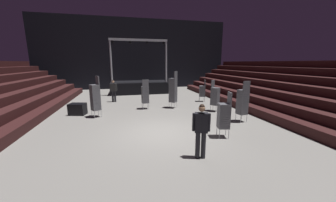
{
  "coord_description": "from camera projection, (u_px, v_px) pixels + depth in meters",
  "views": [
    {
      "loc": [
        -1.49,
        -7.68,
        3.03
      ],
      "look_at": [
        0.32,
        -0.05,
        1.4
      ],
      "focal_mm": 19.83,
      "sensor_mm": 36.0,
      "label": 1
    }
  ],
  "objects": [
    {
      "name": "ground_plane",
      "position": [
        161.0,
        133.0,
        8.28
      ],
      "size": [
        22.0,
        30.0,
        0.1
      ],
      "primitive_type": "cube",
      "color": "slate"
    },
    {
      "name": "arena_end_wall",
      "position": [
        136.0,
        54.0,
        21.75
      ],
      "size": [
        22.0,
        0.3,
        8.0
      ],
      "primitive_type": "cube",
      "color": "black",
      "rests_on": "ground_plane"
    },
    {
      "name": "bleacher_bank_right",
      "position": [
        298.0,
        88.0,
        10.79
      ],
      "size": [
        5.25,
        24.0,
        3.15
      ],
      "rotation": [
        0.0,
        0.0,
        -1.57
      ],
      "color": "black",
      "rests_on": "ground_plane"
    },
    {
      "name": "stage_riser",
      "position": [
        139.0,
        86.0,
        18.87
      ],
      "size": [
        5.62,
        2.77,
        5.16
      ],
      "color": "black",
      "rests_on": "ground_plane"
    },
    {
      "name": "man_with_tie",
      "position": [
        201.0,
        128.0,
        5.81
      ],
      "size": [
        0.57,
        0.34,
        1.79
      ],
      "rotation": [
        0.0,
        0.0,
        2.83
      ],
      "color": "black",
      "rests_on": "ground_plane"
    },
    {
      "name": "chair_stack_front_left",
      "position": [
        224.0,
        115.0,
        7.51
      ],
      "size": [
        0.53,
        0.53,
        1.88
      ],
      "rotation": [
        0.0,
        0.0,
        1.35
      ],
      "color": "#B2B5BA",
      "rests_on": "ground_plane"
    },
    {
      "name": "chair_stack_front_right",
      "position": [
        145.0,
        94.0,
        12.2
      ],
      "size": [
        0.47,
        0.47,
        1.96
      ],
      "rotation": [
        0.0,
        0.0,
        0.08
      ],
      "color": "#B2B5BA",
      "rests_on": "ground_plane"
    },
    {
      "name": "chair_stack_mid_left",
      "position": [
        202.0,
        91.0,
        14.58
      ],
      "size": [
        0.55,
        0.55,
        1.71
      ],
      "rotation": [
        0.0,
        0.0,
        1.27
      ],
      "color": "#B2B5BA",
      "rests_on": "ground_plane"
    },
    {
      "name": "chair_stack_mid_right",
      "position": [
        95.0,
        97.0,
        10.31
      ],
      "size": [
        0.6,
        0.6,
        2.31
      ],
      "rotation": [
        0.0,
        0.0,
        2.1
      ],
      "color": "#B2B5BA",
      "rests_on": "ground_plane"
    },
    {
      "name": "chair_stack_mid_centre",
      "position": [
        243.0,
        102.0,
        9.5
      ],
      "size": [
        0.49,
        0.49,
        2.14
      ],
      "rotation": [
        0.0,
        0.0,
        0.11
      ],
      "color": "#B2B5BA",
      "rests_on": "ground_plane"
    },
    {
      "name": "chair_stack_rear_left",
      "position": [
        215.0,
        96.0,
        11.62
      ],
      "size": [
        0.62,
        0.62,
        1.96
      ],
      "rotation": [
        0.0,
        0.0,
        3.8
      ],
      "color": "#B2B5BA",
      "rests_on": "ground_plane"
    },
    {
      "name": "chair_stack_rear_right",
      "position": [
        173.0,
        90.0,
        12.43
      ],
      "size": [
        0.62,
        0.62,
        2.48
      ],
      "rotation": [
        0.0,
        0.0,
        0.85
      ],
      "color": "#B2B5BA",
      "rests_on": "ground_plane"
    },
    {
      "name": "crew_worker_near_stage",
      "position": [
        114.0,
        90.0,
        14.38
      ],
      "size": [
        0.57,
        0.3,
        1.72
      ],
      "rotation": [
        0.0,
        0.0,
        6.1
      ],
      "color": "black",
      "rests_on": "ground_plane"
    },
    {
      "name": "equipment_road_case",
      "position": [
        78.0,
        109.0,
        10.93
      ],
      "size": [
        1.03,
        0.82,
        0.68
      ],
      "primitive_type": "cube",
      "rotation": [
        0.0,
        0.0,
        -0.27
      ],
      "color": "black",
      "rests_on": "ground_plane"
    }
  ]
}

